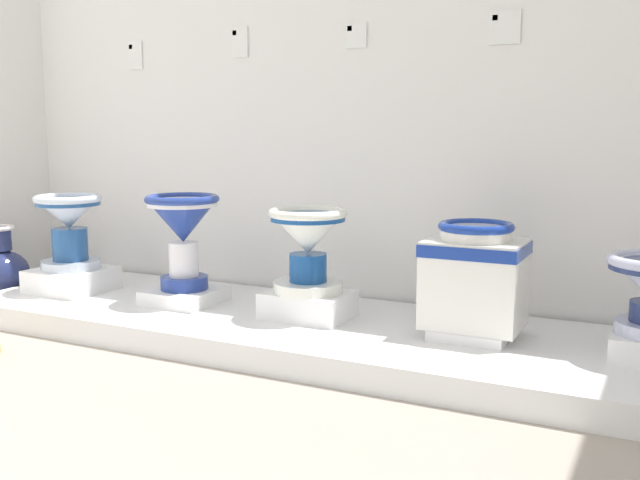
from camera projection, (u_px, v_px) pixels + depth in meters
name	position (u px, v px, depth m)	size (l,w,h in m)	color
wall_back	(360.00, 14.00, 3.52)	(4.42, 0.06, 3.03)	white
display_platform	(310.00, 331.00, 3.27)	(3.50, 0.96, 0.11)	white
plinth_block_pale_glazed	(72.00, 280.00, 3.82)	(0.37, 0.36, 0.12)	white
antique_toilet_pale_glazed	(69.00, 221.00, 3.77)	(0.35, 0.35, 0.39)	silver
plinth_block_central_ornate	(185.00, 296.00, 3.55)	(0.33, 0.33, 0.07)	white
antique_toilet_central_ornate	(183.00, 225.00, 3.50)	(0.36, 0.36, 0.46)	navy
plinth_block_rightmost	(308.00, 305.00, 3.27)	(0.38, 0.28, 0.12)	white
antique_toilet_rightmost	(308.00, 239.00, 3.22)	(0.35, 0.35, 0.38)	white
plinth_block_squat_floral	(473.00, 331.00, 2.97)	(0.30, 0.32, 0.04)	white
antique_toilet_squat_floral	(475.00, 272.00, 2.94)	(0.39, 0.32, 0.43)	white
info_placard_first	(135.00, 55.00, 4.12)	(0.10, 0.01, 0.16)	white
info_placard_second	(240.00, 42.00, 3.80)	(0.10, 0.01, 0.16)	white
info_placard_third	(356.00, 35.00, 3.51)	(0.11, 0.01, 0.12)	white
info_placard_fourth	(505.00, 27.00, 3.19)	(0.14, 0.01, 0.15)	white
decorative_vase_corner	(2.00, 271.00, 4.04)	(0.29, 0.29, 0.43)	white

